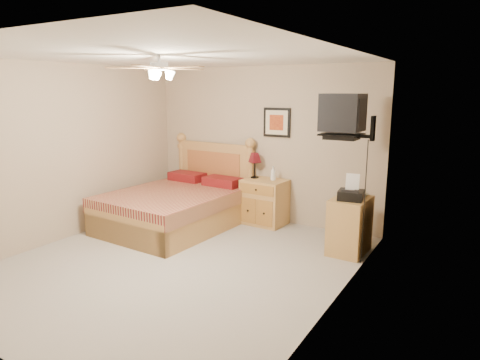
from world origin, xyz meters
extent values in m
plane|color=#A19A91|center=(0.00, 0.00, 0.00)|extent=(4.50, 4.50, 0.00)
cube|color=white|center=(0.00, 0.00, 2.50)|extent=(4.00, 4.50, 0.04)
cube|color=tan|center=(0.00, 2.25, 1.25)|extent=(4.00, 0.04, 2.50)
cube|color=tan|center=(-2.00, 0.00, 1.25)|extent=(0.04, 4.50, 2.50)
cube|color=tan|center=(2.00, 0.00, 1.25)|extent=(0.04, 4.50, 2.50)
cube|color=#BB883E|center=(0.18, 2.00, 0.36)|extent=(0.69, 0.54, 0.72)
imported|color=white|center=(0.31, 2.04, 0.84)|extent=(0.09, 0.09, 0.23)
cube|color=black|center=(0.27, 2.23, 1.62)|extent=(0.46, 0.04, 0.46)
cube|color=tan|center=(1.73, 1.46, 0.37)|extent=(0.46, 0.64, 0.74)
imported|color=#BBB198|center=(1.69, 1.65, 0.75)|extent=(0.22, 0.27, 0.02)
imported|color=tan|center=(1.69, 1.66, 0.78)|extent=(0.27, 0.30, 0.02)
camera|label=1|loc=(3.23, -3.91, 2.12)|focal=32.00mm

